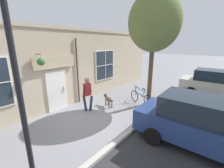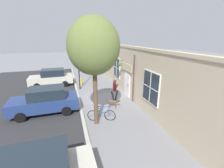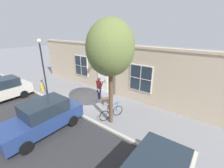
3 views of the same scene
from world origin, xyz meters
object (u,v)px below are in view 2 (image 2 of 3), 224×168
pedestrian_walking (115,88)px  street_lamp (78,58)px  dog_on_leash (114,102)px  fire_hydrant (81,81)px  parked_car_nearest_curb (52,77)px  parked_car_mid_block (46,100)px  leaning_bicycle (102,115)px  street_tree_by_curb (94,48)px

pedestrian_walking → street_lamp: bearing=-57.8°
dog_on_leash → street_lamp: size_ratio=0.22×
pedestrian_walking → fire_hydrant: (2.17, -5.14, -0.70)m
parked_car_nearest_curb → fire_hydrant: 3.04m
parked_car_nearest_curb → dog_on_leash: bearing=124.0°
pedestrian_walking → parked_car_mid_block: pedestrian_walking is taller
parked_car_mid_block → parked_car_nearest_curb: bearing=-89.2°
pedestrian_walking → leaning_bicycle: pedestrian_walking is taller
parked_car_mid_block → street_lamp: size_ratio=0.92×
leaning_bicycle → street_tree_by_curb: bearing=37.6°
street_tree_by_curb → parked_car_nearest_curb: size_ratio=1.37×
pedestrian_walking → dog_on_leash: pedestrian_walking is taller
leaning_bicycle → parked_car_nearest_curb: 9.09m
pedestrian_walking → street_tree_by_curb: bearing=55.0°
parked_car_mid_block → fire_hydrant: parked_car_mid_block is taller
dog_on_leash → leaning_bicycle: bearing=50.2°
street_tree_by_curb → parked_car_nearest_curb: 9.85m
pedestrian_walking → fire_hydrant: bearing=-67.1°
fire_hydrant → pedestrian_walking: bearing=112.9°
street_tree_by_curb → parked_car_nearest_curb: bearing=-70.4°
pedestrian_walking → leaning_bicycle: (1.67, 2.61, -0.71)m
street_tree_by_curb → street_lamp: street_tree_by_curb is taller
dog_on_leash → parked_car_nearest_curb: size_ratio=0.24×
dog_on_leash → fire_hydrant: 6.50m
street_lamp → fire_hydrant: street_lamp is taller
street_tree_by_curb → fire_hydrant: street_tree_by_curb is taller
parked_car_mid_block → fire_hydrant: size_ratio=5.63×
leaning_bicycle → fire_hydrant: bearing=-86.3°
parked_car_nearest_curb → leaning_bicycle: bearing=112.2°
parked_car_nearest_curb → street_tree_by_curb: bearing=109.6°
street_tree_by_curb → fire_hydrant: 8.96m
leaning_bicycle → street_lamp: street_lamp is taller
parked_car_nearest_curb → parked_car_mid_block: (-0.09, 6.30, 0.00)m
fire_hydrant → street_tree_by_curb: bearing=91.1°
street_lamp → fire_hydrant: 3.01m
pedestrian_walking → fire_hydrant: pedestrian_walking is taller
pedestrian_walking → fire_hydrant: size_ratio=2.33×
pedestrian_walking → parked_car_nearest_curb: pedestrian_walking is taller
leaning_bicycle → pedestrian_walking: bearing=-122.6°
pedestrian_walking → street_tree_by_curb: (2.02, 2.88, 3.29)m
street_tree_by_curb → pedestrian_walking: bearing=-125.0°
dog_on_leash → fire_hydrant: fire_hydrant is taller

